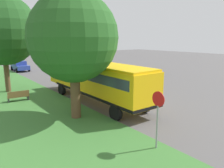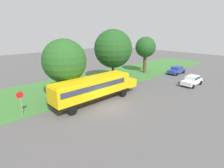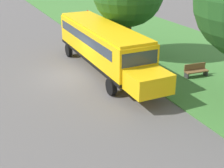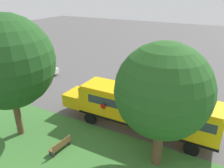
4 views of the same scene
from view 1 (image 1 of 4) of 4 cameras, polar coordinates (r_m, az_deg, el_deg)
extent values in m
plane|color=#565454|center=(19.06, 2.60, -3.38)|extent=(120.00, 120.00, 0.00)
cube|color=yellow|center=(16.83, -3.39, 1.20)|extent=(2.50, 10.50, 2.20)
cube|color=yellow|center=(22.28, -12.28, 2.14)|extent=(2.20, 1.90, 1.10)
cube|color=yellow|center=(16.66, -3.44, 5.20)|extent=(2.35, 10.29, 0.16)
cube|color=black|center=(17.04, -3.35, -2.04)|extent=(2.54, 10.54, 0.20)
cube|color=#2D3842|center=(16.51, -2.83, 2.63)|extent=(2.53, 9.24, 0.64)
cube|color=#2D3842|center=(21.24, -11.25, 4.48)|extent=(2.25, 0.12, 0.80)
cylinder|color=red|center=(18.61, -12.04, 2.45)|extent=(0.03, 0.44, 0.44)
cylinder|color=black|center=(20.15, -12.98, -1.37)|extent=(0.30, 1.00, 1.00)
cylinder|color=black|center=(21.26, -6.84, -0.47)|extent=(0.30, 1.00, 1.00)
cylinder|color=black|center=(13.60, 0.95, -7.49)|extent=(0.30, 1.00, 1.00)
cylinder|color=black|center=(15.19, 8.43, -5.53)|extent=(0.30, 1.00, 1.00)
cube|color=silver|center=(33.55, -11.05, 4.16)|extent=(1.80, 4.40, 0.64)
cube|color=silver|center=(33.61, -11.20, 5.23)|extent=(1.60, 2.20, 0.60)
cube|color=#2D3842|center=(33.60, -11.20, 5.26)|extent=(1.62, 2.02, 0.45)
cylinder|color=black|center=(32.68, -8.45, 3.48)|extent=(0.22, 0.64, 0.64)
cylinder|color=black|center=(31.87, -11.28, 3.17)|extent=(0.22, 0.64, 0.64)
cylinder|color=black|center=(35.31, -10.79, 4.02)|extent=(0.22, 0.64, 0.64)
cylinder|color=black|center=(34.56, -13.47, 3.74)|extent=(0.22, 0.64, 0.64)
cube|color=#283D93|center=(37.05, -22.88, 4.16)|extent=(1.80, 4.40, 0.64)
cube|color=#283D93|center=(37.13, -23.01, 5.12)|extent=(1.60, 2.20, 0.60)
cube|color=#2D3842|center=(37.12, -23.01, 5.16)|extent=(1.62, 2.02, 0.45)
cylinder|color=black|center=(35.89, -20.84, 3.58)|extent=(0.22, 0.64, 0.64)
cylinder|color=black|center=(35.44, -23.63, 3.26)|extent=(0.22, 0.64, 0.64)
cylinder|color=black|center=(38.75, -22.11, 4.04)|extent=(0.22, 0.64, 0.64)
cylinder|color=black|center=(38.33, -24.70, 3.75)|extent=(0.22, 0.64, 0.64)
cylinder|color=brown|center=(13.84, -9.52, -2.89)|extent=(0.61, 0.61, 3.05)
sphere|color=#23561E|center=(13.39, -10.05, 11.93)|extent=(5.38, 5.38, 5.38)
sphere|color=#23561E|center=(13.29, -12.89, 11.46)|extent=(3.59, 3.59, 3.59)
cylinder|color=brown|center=(22.57, -25.74, 2.20)|extent=(0.46, 0.46, 3.36)
sphere|color=#1E4C1C|center=(22.34, -26.69, 12.50)|extent=(6.34, 6.34, 6.34)
sphere|color=#1E4C1C|center=(23.07, -26.12, 12.72)|extent=(3.53, 3.53, 3.53)
cylinder|color=gray|center=(10.22, 11.67, -11.16)|extent=(0.08, 0.08, 2.10)
cylinder|color=red|center=(9.78, 12.00, -3.86)|extent=(0.03, 0.68, 0.68)
cube|color=brown|center=(19.05, -23.28, -2.97)|extent=(1.64, 0.65, 0.08)
cube|color=brown|center=(18.78, -23.24, -2.38)|extent=(1.60, 0.21, 0.44)
cube|color=#333333|center=(19.21, -21.04, -3.36)|extent=(0.12, 0.46, 0.45)
cube|color=#333333|center=(19.02, -25.42, -3.88)|extent=(0.12, 0.46, 0.45)
camera|label=2|loc=(25.82, 51.36, 15.56)|focal=28.00mm
camera|label=3|loc=(37.43, -9.47, 16.16)|focal=50.00mm
camera|label=4|loc=(11.58, -69.47, 30.68)|focal=35.00mm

